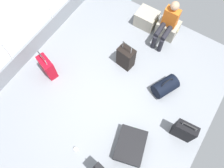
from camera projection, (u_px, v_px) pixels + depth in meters
The scene contains 13 objects.
ground_plane at pixel (112, 92), 5.11m from camera, with size 4.40×5.20×0.06m, color gray.
gunwale_port at pixel (36, 43), 5.36m from camera, with size 0.06×5.20×0.45m, color gray.
railing_port at pixel (28, 28), 4.85m from camera, with size 0.04×4.20×1.02m.
sea_wake at pixel (4, 31), 6.20m from camera, with size 12.00×12.00×0.01m.
cargo_crate_0 at pixel (147, 19), 5.69m from camera, with size 0.56×0.45×0.41m.
cargo_crate_1 at pixel (168, 28), 5.56m from camera, with size 0.54×0.42×0.42m.
passenger_seated at pixel (168, 23), 5.15m from camera, with size 0.34×0.66×1.12m.
suitcase_1 at pixel (184, 131), 4.40m from camera, with size 0.43×0.22×0.72m.
suitcase_2 at pixel (131, 146), 4.45m from camera, with size 0.72×0.83×0.25m.
suitcase_3 at pixel (47, 67), 5.02m from camera, with size 0.45×0.32×0.78m.
suitcase_4 at pixel (126, 57), 5.10m from camera, with size 0.40×0.30×0.82m.
duffel_bag at pixel (165, 86), 4.93m from camera, with size 0.54×0.64×0.50m.
paper_cup at pixel (76, 149), 4.50m from camera, with size 0.08×0.08×0.10m, color white.
Camera 1 is at (1.07, -1.63, 4.69)m, focal length 35.62 mm.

